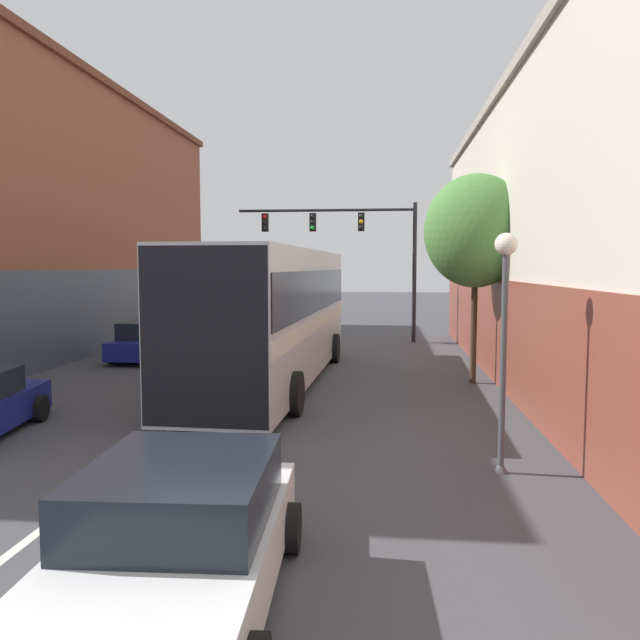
% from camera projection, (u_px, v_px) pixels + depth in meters
% --- Properties ---
extents(lane_center_line, '(0.14, 42.08, 0.01)m').
position_uv_depth(lane_center_line, '(227.00, 388.00, 17.09)').
color(lane_center_line, silver).
rests_on(lane_center_line, ground_plane).
extents(building_right_storefront, '(7.05, 28.70, 8.43)m').
position_uv_depth(building_right_storefront, '(640.00, 227.00, 16.11)').
color(building_right_storefront, beige).
rests_on(building_right_storefront, ground_plane).
extents(bus, '(3.15, 12.69, 3.77)m').
position_uv_depth(bus, '(274.00, 309.00, 17.72)').
color(bus, '#B7B7BC').
rests_on(bus, ground_plane).
extents(hatchback_foreground, '(2.31, 4.27, 1.40)m').
position_uv_depth(hatchback_foreground, '(176.00, 541.00, 6.04)').
color(hatchback_foreground, silver).
rests_on(hatchback_foreground, ground_plane).
extents(parked_car_left_near, '(2.01, 4.25, 1.37)m').
position_uv_depth(parked_car_left_near, '(150.00, 341.00, 22.37)').
color(parked_car_left_near, navy).
rests_on(parked_car_left_near, ground_plane).
extents(parked_car_left_far, '(2.28, 4.03, 1.43)m').
position_uv_depth(parked_car_left_far, '(236.00, 315.00, 33.69)').
color(parked_car_left_far, orange).
rests_on(parked_car_left_far, ground_plane).
extents(traffic_signal_gantry, '(7.86, 0.36, 6.08)m').
position_uv_depth(traffic_signal_gantry, '(354.00, 239.00, 27.33)').
color(traffic_signal_gantry, black).
rests_on(traffic_signal_gantry, ground_plane).
extents(street_lamp, '(0.36, 0.36, 3.84)m').
position_uv_depth(street_lamp, '(504.00, 322.00, 9.83)').
color(street_lamp, '#47474C').
rests_on(street_lamp, ground_plane).
extents(street_tree_near, '(2.88, 2.59, 5.89)m').
position_uv_depth(street_tree_near, '(476.00, 231.00, 17.40)').
color(street_tree_near, '#3D2D1E').
rests_on(street_tree_near, ground_plane).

